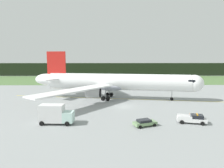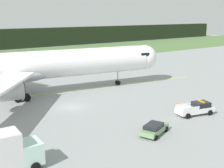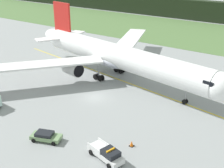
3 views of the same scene
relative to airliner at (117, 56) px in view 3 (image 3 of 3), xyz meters
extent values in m
plane|color=gray|center=(2.14, -10.03, -5.06)|extent=(320.00, 320.00, 0.00)
cube|color=#51723E|center=(2.14, 49.57, -5.04)|extent=(320.00, 40.75, 0.04)
cube|color=yellow|center=(0.88, -0.15, -5.06)|extent=(66.89, 11.31, 0.01)
cylinder|color=white|center=(0.88, -0.15, 0.14)|extent=(42.58, 11.73, 4.91)
ellipsoid|color=white|center=(22.74, -3.75, 0.14)|extent=(6.13, 5.72, 4.91)
ellipsoid|color=white|center=(-21.46, 3.54, 0.51)|extent=(8.35, 4.91, 3.68)
ellipsoid|color=#ADB1C0|center=(-1.21, 0.20, -1.21)|extent=(10.76, 6.72, 2.70)
cube|color=black|center=(21.57, -3.56, 1.00)|extent=(2.53, 4.90, 0.70)
cube|color=white|center=(-5.89, 14.42, -0.48)|extent=(12.73, 24.65, 0.35)
cylinder|color=#B5B5B5|center=(-3.39, 8.69, -1.90)|extent=(4.24, 3.37, 2.78)
cylinder|color=black|center=(-1.44, 8.37, -1.90)|extent=(0.53, 2.54, 2.56)
cube|color=white|center=(-10.21, -11.77, -0.48)|extent=(18.96, 22.01, 0.35)
cylinder|color=#B5B5B5|center=(-6.00, -7.15, -1.90)|extent=(4.24, 3.37, 2.78)
cylinder|color=black|center=(-4.05, -7.47, -1.90)|extent=(0.53, 2.54, 2.56)
cube|color=red|center=(-18.23, 3.00, 5.22)|extent=(6.01, 1.41, 8.20)
cube|color=white|center=(-18.13, 6.64, 1.00)|extent=(4.12, 7.19, 0.28)
cube|color=white|center=(-19.30, -0.47, 1.00)|extent=(5.90, 7.48, 0.28)
cylinder|color=gray|center=(16.76, -2.76, -3.24)|extent=(0.20, 0.20, 2.74)
cylinder|color=black|center=(16.80, -2.51, -4.61)|extent=(0.92, 0.36, 0.90)
cylinder|color=black|center=(16.72, -3.02, -4.61)|extent=(0.92, 0.36, 0.90)
cylinder|color=gray|center=(-1.67, 3.51, -3.09)|extent=(0.28, 0.28, 2.74)
cylinder|color=black|center=(-1.04, 3.05, -4.46)|extent=(1.23, 0.49, 1.20)
cylinder|color=black|center=(-0.93, 3.74, -4.46)|extent=(1.23, 0.49, 1.20)
cylinder|color=black|center=(-2.42, 3.28, -4.46)|extent=(1.23, 0.49, 1.20)
cylinder|color=black|center=(-2.31, 3.97, -4.46)|extent=(1.23, 0.49, 1.20)
cylinder|color=gray|center=(-2.71, -2.79, -3.09)|extent=(0.28, 0.28, 2.74)
cylinder|color=black|center=(-1.96, -2.56, -4.46)|extent=(1.23, 0.49, 1.20)
cylinder|color=black|center=(-2.08, -3.25, -4.46)|extent=(1.23, 0.49, 1.20)
cylinder|color=black|center=(-3.35, -2.33, -4.46)|extent=(1.23, 0.49, 1.20)
cylinder|color=black|center=(-3.46, -3.02, -4.46)|extent=(1.23, 0.49, 1.20)
cube|color=silver|center=(14.46, -23.54, -4.33)|extent=(5.78, 3.19, 0.70)
cube|color=black|center=(15.42, -23.78, -3.63)|extent=(2.56, 2.24, 0.70)
cube|color=silver|center=(13.40, -22.34, -3.75)|extent=(2.58, 0.74, 0.45)
cube|color=silver|center=(12.96, -24.10, -3.75)|extent=(2.58, 0.74, 0.45)
cube|color=orange|center=(15.42, -23.78, -3.20)|extent=(0.52, 1.34, 0.16)
cylinder|color=black|center=(16.51, -23.05, -4.68)|extent=(0.80, 0.42, 0.76)
cylinder|color=black|center=(16.03, -24.94, -4.68)|extent=(0.80, 0.42, 0.76)
cylinder|color=black|center=(12.89, -22.14, -4.68)|extent=(0.80, 0.42, 0.76)
cylinder|color=black|center=(12.41, -24.03, -4.68)|extent=(0.80, 0.42, 0.76)
cube|color=#729462|center=(5.07, -25.10, -4.48)|extent=(4.72, 3.29, 0.55)
cube|color=black|center=(4.87, -25.18, -3.98)|extent=(2.86, 2.39, 0.45)
cylinder|color=black|center=(6.15, -23.67, -4.76)|extent=(0.62, 0.38, 0.60)
cylinder|color=black|center=(6.83, -25.43, -4.76)|extent=(0.62, 0.38, 0.60)
cylinder|color=black|center=(3.31, -24.77, -4.76)|extent=(0.62, 0.38, 0.60)
cylinder|color=black|center=(3.99, -26.53, -4.76)|extent=(0.62, 0.38, 0.60)
cube|color=black|center=(15.76, -19.22, -5.04)|extent=(0.64, 0.64, 0.03)
cone|color=orange|center=(15.76, -19.22, -4.64)|extent=(0.49, 0.49, 0.77)
camera|label=1|loc=(-1.55, -62.74, 8.12)|focal=33.46mm
camera|label=2|loc=(-18.22, -48.37, 8.65)|focal=47.38mm
camera|label=3|loc=(33.23, -48.60, 18.94)|focal=47.07mm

